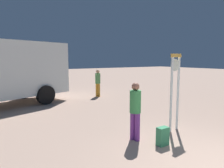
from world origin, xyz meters
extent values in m
cylinder|color=white|center=(0.82, 2.25, 1.10)|extent=(0.07, 0.07, 2.20)
cylinder|color=white|center=(1.16, 2.29, 1.10)|extent=(0.07, 0.07, 2.20)
cube|color=#F8BC4A|center=(0.99, 2.27, 2.25)|extent=(0.43, 0.13, 0.10)
cylinder|color=white|center=(0.99, 2.30, 1.97)|extent=(0.36, 0.08, 0.36)
cube|color=black|center=(0.99, 2.32, 1.97)|extent=(0.05, 0.02, 0.08)
cube|color=black|center=(0.99, 2.32, 1.97)|extent=(0.13, 0.03, 0.09)
cylinder|color=purple|center=(-0.48, 2.40, 0.37)|extent=(0.14, 0.14, 0.75)
cylinder|color=purple|center=(-0.44, 2.26, 0.37)|extent=(0.14, 0.14, 0.75)
cylinder|color=#3F9A51|center=(-0.46, 2.33, 1.04)|extent=(0.30, 0.30, 0.59)
sphere|color=#A76950|center=(-0.46, 2.33, 1.44)|extent=(0.21, 0.21, 0.21)
cube|color=#3C9361|center=(-0.10, 1.69, 0.23)|extent=(0.30, 0.18, 0.47)
cube|color=#4DA35F|center=(-0.10, 1.80, 0.16)|extent=(0.21, 0.04, 0.20)
cylinder|color=gold|center=(1.85, 8.39, 0.38)|extent=(0.14, 0.14, 0.75)
cylinder|color=gold|center=(1.80, 8.53, 0.38)|extent=(0.14, 0.14, 0.75)
cylinder|color=#529451|center=(1.83, 8.46, 1.05)|extent=(0.30, 0.30, 0.59)
sphere|color=tan|center=(1.83, 8.46, 1.45)|extent=(0.21, 0.21, 0.21)
cube|color=white|center=(-2.63, 8.75, 1.70)|extent=(5.45, 3.58, 2.50)
cylinder|color=black|center=(-1.91, 10.13, 0.45)|extent=(0.93, 0.51, 0.90)
cylinder|color=black|center=(-1.24, 8.04, 0.45)|extent=(0.93, 0.51, 0.90)
camera|label=1|loc=(-3.84, -1.74, 2.15)|focal=32.82mm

